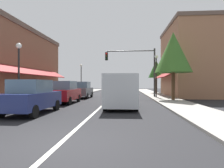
{
  "coord_description": "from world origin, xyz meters",
  "views": [
    {
      "loc": [
        1.76,
        -4.72,
        1.58
      ],
      "look_at": [
        0.22,
        15.26,
        1.52
      ],
      "focal_mm": 31.29,
      "sensor_mm": 36.0,
      "label": 1
    }
  ],
  "objects_px": {
    "street_lamp_left_near": "(19,63)",
    "tree_right_far": "(156,69)",
    "tree_right_near": "(173,52)",
    "traffic_signal_mast_arm": "(137,64)",
    "parked_car_third_left": "(82,90)",
    "van_in_lane": "(121,90)",
    "street_lamp_left_far": "(81,74)",
    "parked_car_nearest_left": "(32,97)",
    "parked_car_second_left": "(64,92)",
    "street_lamp_right_mid": "(156,69)"
  },
  "relations": [
    {
      "from": "tree_right_near",
      "to": "traffic_signal_mast_arm",
      "type": "bearing_deg",
      "value": 127.42
    },
    {
      "from": "parked_car_nearest_left",
      "to": "van_in_lane",
      "type": "relative_size",
      "value": 0.79
    },
    {
      "from": "street_lamp_left_near",
      "to": "tree_right_far",
      "type": "bearing_deg",
      "value": 58.8
    },
    {
      "from": "parked_car_third_left",
      "to": "van_in_lane",
      "type": "distance_m",
      "value": 9.17
    },
    {
      "from": "van_in_lane",
      "to": "tree_right_far",
      "type": "relative_size",
      "value": 0.99
    },
    {
      "from": "street_lamp_left_near",
      "to": "tree_right_far",
      "type": "relative_size",
      "value": 0.8
    },
    {
      "from": "van_in_lane",
      "to": "tree_right_near",
      "type": "height_order",
      "value": "tree_right_near"
    },
    {
      "from": "street_lamp_right_mid",
      "to": "street_lamp_left_far",
      "type": "distance_m",
      "value": 12.65
    },
    {
      "from": "street_lamp_left_near",
      "to": "tree_right_near",
      "type": "distance_m",
      "value": 12.6
    },
    {
      "from": "van_in_lane",
      "to": "parked_car_nearest_left",
      "type": "bearing_deg",
      "value": -147.51
    },
    {
      "from": "van_in_lane",
      "to": "tree_right_far",
      "type": "bearing_deg",
      "value": 74.06
    },
    {
      "from": "parked_car_second_left",
      "to": "parked_car_third_left",
      "type": "bearing_deg",
      "value": 89.1
    },
    {
      "from": "street_lamp_right_mid",
      "to": "tree_right_far",
      "type": "height_order",
      "value": "tree_right_far"
    },
    {
      "from": "parked_car_second_left",
      "to": "street_lamp_left_far",
      "type": "height_order",
      "value": "street_lamp_left_far"
    },
    {
      "from": "traffic_signal_mast_arm",
      "to": "tree_right_far",
      "type": "distance_m",
      "value": 9.87
    },
    {
      "from": "van_in_lane",
      "to": "street_lamp_left_far",
      "type": "xyz_separation_m",
      "value": [
        -6.53,
        16.29,
        1.91
      ]
    },
    {
      "from": "tree_right_far",
      "to": "parked_car_third_left",
      "type": "bearing_deg",
      "value": -132.43
    },
    {
      "from": "parked_car_second_left",
      "to": "parked_car_third_left",
      "type": "height_order",
      "value": "same"
    },
    {
      "from": "parked_car_second_left",
      "to": "tree_right_far",
      "type": "xyz_separation_m",
      "value": [
        9.55,
        15.93,
        2.96
      ]
    },
    {
      "from": "tree_right_far",
      "to": "van_in_lane",
      "type": "bearing_deg",
      "value": -105.19
    },
    {
      "from": "parked_car_second_left",
      "to": "tree_right_near",
      "type": "distance_m",
      "value": 10.11
    },
    {
      "from": "parked_car_third_left",
      "to": "street_lamp_left_far",
      "type": "bearing_deg",
      "value": 103.75
    },
    {
      "from": "van_in_lane",
      "to": "tree_right_near",
      "type": "distance_m",
      "value": 7.54
    },
    {
      "from": "tree_right_near",
      "to": "tree_right_far",
      "type": "xyz_separation_m",
      "value": [
        0.45,
        13.23,
        -0.52
      ]
    },
    {
      "from": "traffic_signal_mast_arm",
      "to": "street_lamp_left_near",
      "type": "distance_m",
      "value": 12.71
    },
    {
      "from": "street_lamp_right_mid",
      "to": "tree_right_near",
      "type": "bearing_deg",
      "value": -74.48
    },
    {
      "from": "parked_car_nearest_left",
      "to": "traffic_signal_mast_arm",
      "type": "bearing_deg",
      "value": 64.01
    },
    {
      "from": "van_in_lane",
      "to": "parked_car_second_left",
      "type": "bearing_deg",
      "value": 151.55
    },
    {
      "from": "parked_car_third_left",
      "to": "street_lamp_left_near",
      "type": "bearing_deg",
      "value": -103.88
    },
    {
      "from": "parked_car_third_left",
      "to": "street_lamp_right_mid",
      "type": "height_order",
      "value": "street_lamp_right_mid"
    },
    {
      "from": "street_lamp_left_far",
      "to": "street_lamp_left_near",
      "type": "bearing_deg",
      "value": -90.09
    },
    {
      "from": "van_in_lane",
      "to": "street_lamp_left_far",
      "type": "relative_size",
      "value": 1.16
    },
    {
      "from": "parked_car_second_left",
      "to": "tree_right_near",
      "type": "bearing_deg",
      "value": 16.83
    },
    {
      "from": "van_in_lane",
      "to": "street_lamp_right_mid",
      "type": "relative_size",
      "value": 1.12
    },
    {
      "from": "traffic_signal_mast_arm",
      "to": "street_lamp_left_far",
      "type": "bearing_deg",
      "value": 138.04
    },
    {
      "from": "parked_car_nearest_left",
      "to": "street_lamp_left_far",
      "type": "relative_size",
      "value": 0.91
    },
    {
      "from": "street_lamp_right_mid",
      "to": "tree_right_far",
      "type": "bearing_deg",
      "value": 81.58
    },
    {
      "from": "parked_car_third_left",
      "to": "parked_car_second_left",
      "type": "bearing_deg",
      "value": -91.53
    },
    {
      "from": "parked_car_second_left",
      "to": "street_lamp_left_near",
      "type": "bearing_deg",
      "value": -122.25
    },
    {
      "from": "parked_car_second_left",
      "to": "tree_right_far",
      "type": "relative_size",
      "value": 0.78
    },
    {
      "from": "parked_car_nearest_left",
      "to": "tree_right_near",
      "type": "distance_m",
      "value": 12.64
    },
    {
      "from": "parked_car_third_left",
      "to": "van_in_lane",
      "type": "relative_size",
      "value": 0.79
    },
    {
      "from": "parked_car_second_left",
      "to": "street_lamp_left_near",
      "type": "distance_m",
      "value": 4.19
    },
    {
      "from": "parked_car_second_left",
      "to": "tree_right_far",
      "type": "height_order",
      "value": "tree_right_far"
    },
    {
      "from": "parked_car_second_left",
      "to": "van_in_lane",
      "type": "height_order",
      "value": "van_in_lane"
    },
    {
      "from": "traffic_signal_mast_arm",
      "to": "street_lamp_left_far",
      "type": "distance_m",
      "value": 10.77
    },
    {
      "from": "parked_car_third_left",
      "to": "street_lamp_left_near",
      "type": "xyz_separation_m",
      "value": [
        -2.1,
        -8.73,
        1.99
      ]
    },
    {
      "from": "tree_right_far",
      "to": "street_lamp_left_far",
      "type": "bearing_deg",
      "value": -169.96
    },
    {
      "from": "traffic_signal_mast_arm",
      "to": "tree_right_far",
      "type": "height_order",
      "value": "traffic_signal_mast_arm"
    },
    {
      "from": "street_lamp_left_far",
      "to": "tree_right_far",
      "type": "xyz_separation_m",
      "value": [
        11.51,
        2.04,
        0.78
      ]
    }
  ]
}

